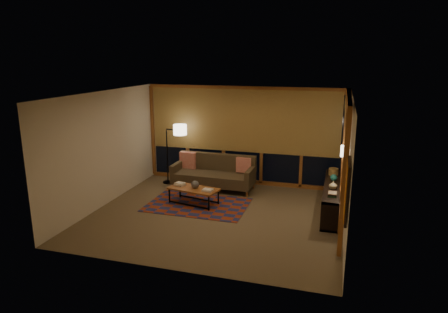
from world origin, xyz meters
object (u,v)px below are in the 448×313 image
(sofa, at_px, (213,173))
(coffee_table, at_px, (194,196))
(floor_lamp, at_px, (167,154))
(bookshelf, at_px, (332,197))

(sofa, relative_size, coffee_table, 1.80)
(coffee_table, bearing_deg, sofa, 96.47)
(coffee_table, distance_m, floor_lamp, 1.99)
(floor_lamp, bearing_deg, bookshelf, -18.98)
(sofa, relative_size, bookshelf, 0.85)
(coffee_table, xyz_separation_m, bookshelf, (3.21, 0.50, 0.12))
(floor_lamp, bearing_deg, sofa, -14.28)
(coffee_table, distance_m, bookshelf, 3.25)
(sofa, bearing_deg, floor_lamp, 174.97)
(sofa, distance_m, coffee_table, 1.25)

